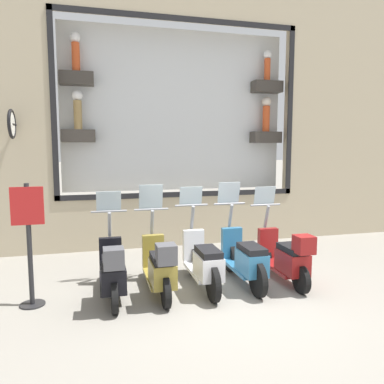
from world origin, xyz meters
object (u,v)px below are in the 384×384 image
(scooter_red_0, at_px, (286,257))
(scooter_black_4, at_px, (112,271))
(scooter_white_2, at_px, (203,262))
(scooter_olive_3, at_px, (160,266))
(scooter_teal_1, at_px, (245,259))
(shop_sign_post, at_px, (29,240))

(scooter_red_0, relative_size, scooter_black_4, 1.00)
(scooter_white_2, xyz_separation_m, scooter_olive_3, (-0.07, 0.73, 0.01))
(scooter_olive_3, distance_m, scooter_black_4, 0.73)
(scooter_teal_1, xyz_separation_m, scooter_olive_3, (-0.07, 1.46, 0.01))
(scooter_red_0, bearing_deg, scooter_black_4, 90.00)
(scooter_olive_3, height_order, shop_sign_post, shop_sign_post)
(scooter_white_2, bearing_deg, scooter_olive_3, 95.48)
(scooter_red_0, height_order, shop_sign_post, shop_sign_post)
(scooter_red_0, bearing_deg, scooter_olive_3, 89.89)
(scooter_teal_1, distance_m, shop_sign_post, 3.40)
(scooter_white_2, relative_size, scooter_black_4, 1.01)
(scooter_teal_1, bearing_deg, scooter_olive_3, 92.81)
(scooter_teal_1, relative_size, scooter_olive_3, 1.01)
(scooter_olive_3, height_order, scooter_black_4, scooter_olive_3)
(scooter_olive_3, relative_size, shop_sign_post, 0.99)
(scooter_white_2, distance_m, shop_sign_post, 2.69)
(scooter_olive_3, relative_size, scooter_black_4, 1.00)
(scooter_red_0, height_order, scooter_olive_3, scooter_olive_3)
(scooter_olive_3, xyz_separation_m, scooter_black_4, (-0.00, 0.73, -0.01))
(scooter_red_0, bearing_deg, scooter_white_2, 87.09)
(scooter_red_0, bearing_deg, scooter_teal_1, 84.07)
(scooter_red_0, relative_size, scooter_teal_1, 0.99)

